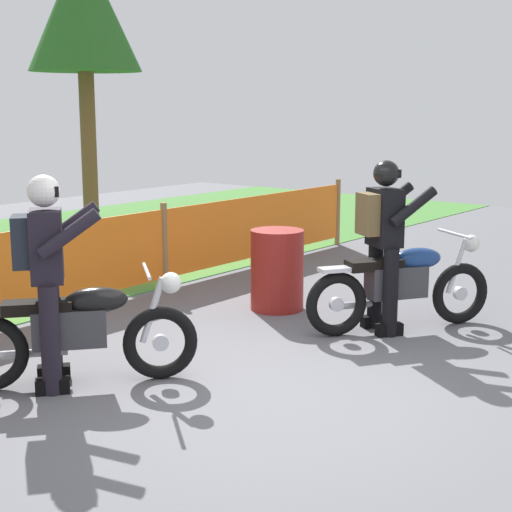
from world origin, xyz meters
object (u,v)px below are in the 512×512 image
at_px(motorcycle_lead, 77,331).
at_px(rider_trailing, 383,237).
at_px(motorcycle_trailing, 402,284).
at_px(rider_lead, 47,270).
at_px(oil_drum, 277,270).

xyz_separation_m(motorcycle_lead, rider_trailing, (2.83, -1.14, 0.50)).
distance_m(motorcycle_trailing, rider_lead, 3.50).
bearing_deg(motorcycle_trailing, rider_trailing, -179.49).
bearing_deg(oil_drum, motorcycle_lead, -176.32).
bearing_deg(rider_lead, motorcycle_lead, 0.51).
bearing_deg(rider_trailing, motorcycle_lead, -169.25).
xyz_separation_m(motorcycle_trailing, rider_trailing, (-0.19, 0.12, 0.49)).
relative_size(rider_lead, oil_drum, 1.92).
xyz_separation_m(motorcycle_lead, rider_lead, (-0.17, 0.13, 0.50)).
height_order(motorcycle_lead, oil_drum, motorcycle_lead).
xyz_separation_m(rider_lead, oil_drum, (3.04, 0.05, -0.51)).
bearing_deg(motorcycle_lead, rider_lead, -179.49).
bearing_deg(rider_lead, rider_trailing, 15.91).
bearing_deg(oil_drum, rider_lead, -179.00).
distance_m(motorcycle_lead, motorcycle_trailing, 3.27).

